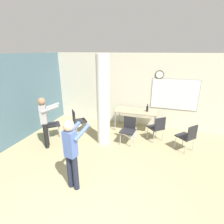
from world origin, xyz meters
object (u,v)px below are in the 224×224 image
person_playing_front (72,150)px  person_watching_back (45,119)px  folding_table (136,112)px  chair_near_pillar (78,120)px  chair_mid_room (188,136)px  chair_table_front (128,128)px  chair_by_left_wall (51,123)px  chair_table_right (157,127)px  bottle_on_table (147,109)px

person_playing_front → person_watching_back: bearing=142.3°
folding_table → chair_near_pillar: 2.16m
chair_mid_room → chair_table_front: same height
chair_by_left_wall → chair_table_right: bearing=13.3°
chair_table_right → chair_table_front: 0.97m
chair_table_right → chair_table_front: (-0.87, -0.43, 0.00)m
chair_by_left_wall → person_playing_front: 2.76m
chair_table_right → person_watching_back: person_watching_back is taller
bottle_on_table → chair_by_left_wall: bottle_on_table is taller
chair_mid_room → person_watching_back: person_watching_back is taller
bottle_on_table → chair_mid_room: (1.34, -1.05, -0.37)m
chair_mid_room → chair_by_left_wall: bearing=-174.1°
bottle_on_table → chair_mid_room: 1.74m
chair_mid_room → chair_table_right: 0.98m
bottle_on_table → chair_near_pillar: 2.56m
bottle_on_table → person_playing_front: (-1.13, -3.40, 0.07)m
folding_table → bottle_on_table: bearing=4.8°
chair_table_front → chair_by_left_wall: 2.68m
chair_table_front → chair_by_left_wall: same height
folding_table → chair_table_front: size_ratio=1.80×
chair_by_left_wall → person_watching_back: bearing=-64.2°
bottle_on_table → chair_mid_room: bearing=-38.1°
bottle_on_table → chair_table_right: (0.43, -0.67, -0.37)m
bottle_on_table → chair_table_right: bearing=-57.2°
person_watching_back → chair_near_pillar: bearing=69.4°
folding_table → person_playing_front: size_ratio=0.97×
chair_table_right → person_playing_front: (-1.57, -2.73, 0.44)m
chair_table_front → chair_by_left_wall: size_ratio=1.00×
chair_near_pillar → chair_by_left_wall: same height
chair_mid_room → person_playing_front: bearing=-136.4°
chair_mid_room → chair_table_right: bearing=157.5°
chair_mid_room → chair_table_right: (-0.90, 0.38, 0.00)m
chair_near_pillar → person_playing_front: bearing=-63.6°
chair_table_front → person_watching_back: person_watching_back is taller
bottle_on_table → person_watching_back: (-2.80, -2.11, 0.06)m
chair_near_pillar → bottle_on_table: bearing=21.6°
person_watching_back → chair_table_front: bearing=23.2°
chair_near_pillar → person_watching_back: size_ratio=0.54×
person_playing_front → chair_by_left_wall: bearing=136.0°
chair_mid_room → person_playing_front: (-2.47, -2.35, 0.44)m
bottle_on_table → person_playing_front: bearing=-108.4°
person_watching_back → person_playing_front: size_ratio=0.99×
chair_mid_room → chair_near_pillar: bearing=178.2°
bottle_on_table → chair_table_front: size_ratio=0.32×
bottle_on_table → chair_by_left_wall: (-3.09, -1.51, -0.37)m
bottle_on_table → chair_by_left_wall: bearing=-154.0°
folding_table → chair_table_right: size_ratio=1.80×
folding_table → bottle_on_table: size_ratio=5.62×
chair_table_right → chair_table_front: bearing=-153.9°
chair_near_pillar → chair_table_front: (1.92, -0.17, 0.00)m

